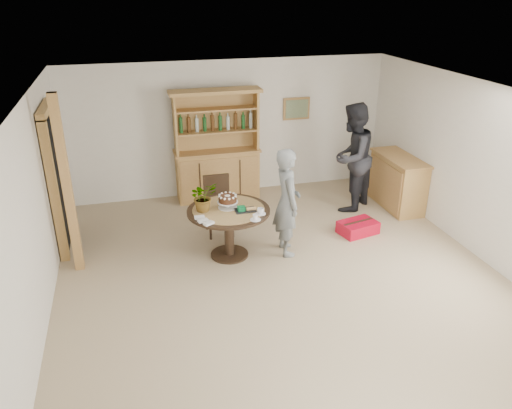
% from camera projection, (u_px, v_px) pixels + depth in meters
% --- Properties ---
extents(ground, '(7.00, 7.00, 0.00)m').
position_uv_depth(ground, '(286.00, 286.00, 6.70)').
color(ground, tan).
rests_on(ground, ground).
extents(room_shell, '(6.04, 7.04, 2.52)m').
position_uv_depth(room_shell, '(290.00, 163.00, 6.00)').
color(room_shell, white).
rests_on(room_shell, ground).
extents(doorway, '(0.13, 1.10, 2.18)m').
position_uv_depth(doorway, '(56.00, 178.00, 7.33)').
color(doorway, black).
rests_on(doorway, ground).
extents(pine_post, '(0.12, 0.12, 2.50)m').
position_uv_depth(pine_post, '(67.00, 187.00, 6.62)').
color(pine_post, tan).
rests_on(pine_post, ground).
extents(hutch, '(1.62, 0.54, 2.04)m').
position_uv_depth(hutch, '(217.00, 163.00, 9.21)').
color(hutch, tan).
rests_on(hutch, ground).
extents(sideboard, '(0.54, 1.26, 0.94)m').
position_uv_depth(sideboard, '(398.00, 182.00, 8.92)').
color(sideboard, tan).
rests_on(sideboard, ground).
extents(dining_table, '(1.20, 1.20, 0.76)m').
position_uv_depth(dining_table, '(229.00, 219.00, 7.22)').
color(dining_table, black).
rests_on(dining_table, ground).
extents(dining_chair, '(0.42, 0.42, 0.95)m').
position_uv_depth(dining_chair, '(218.00, 201.00, 7.98)').
color(dining_chair, black).
rests_on(dining_chair, ground).
extents(birthday_cake, '(0.30, 0.30, 0.20)m').
position_uv_depth(birthday_cake, '(228.00, 200.00, 7.15)').
color(birthday_cake, white).
rests_on(birthday_cake, dining_table).
extents(flower_vase, '(0.47, 0.44, 0.42)m').
position_uv_depth(flower_vase, '(203.00, 197.00, 7.03)').
color(flower_vase, '#3F7233').
rests_on(flower_vase, dining_table).
extents(gift_tray, '(0.30, 0.20, 0.08)m').
position_uv_depth(gift_tray, '(245.00, 209.00, 7.08)').
color(gift_tray, black).
rests_on(gift_tray, dining_table).
extents(coffee_cup_a, '(0.15, 0.15, 0.09)m').
position_uv_depth(coffee_cup_a, '(260.00, 211.00, 6.98)').
color(coffee_cup_a, white).
rests_on(coffee_cup_a, dining_table).
extents(coffee_cup_b, '(0.15, 0.15, 0.08)m').
position_uv_depth(coffee_cup_b, '(255.00, 218.00, 6.81)').
color(coffee_cup_b, white).
rests_on(coffee_cup_b, dining_table).
extents(napkins, '(0.24, 0.33, 0.03)m').
position_uv_depth(napkins, '(204.00, 220.00, 6.77)').
color(napkins, white).
rests_on(napkins, dining_table).
extents(teen_boy, '(0.42, 0.61, 1.63)m').
position_uv_depth(teen_boy, '(287.00, 202.00, 7.24)').
color(teen_boy, slate).
rests_on(teen_boy, ground).
extents(adult_person, '(1.18, 1.15, 1.91)m').
position_uv_depth(adult_person, '(352.00, 158.00, 8.65)').
color(adult_person, black).
rests_on(adult_person, ground).
extents(red_suitcase, '(0.67, 0.52, 0.21)m').
position_uv_depth(red_suitcase, '(358.00, 227.00, 8.08)').
color(red_suitcase, red).
rests_on(red_suitcase, ground).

